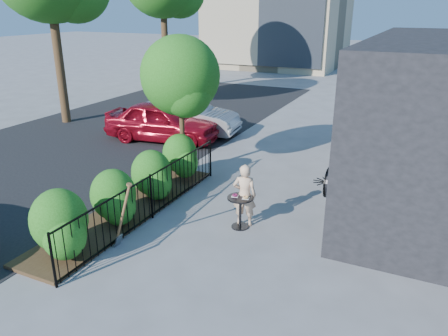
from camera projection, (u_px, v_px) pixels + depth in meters
The scene contains 11 objects.
ground at pixel (209, 231), 9.68m from camera, with size 120.00×120.00×0.00m, color gray.
fence at pixel (151, 196), 10.09m from camera, with size 0.05×6.05×1.10m.
planting_bed at pixel (128, 211), 10.56m from camera, with size 1.30×6.00×0.08m, color #382616.
shrubs at pixel (132, 185), 10.37m from camera, with size 1.10×5.60×1.24m.
patio_tree at pixel (182, 81), 11.95m from camera, with size 2.20×2.20×3.94m.
street at pixel (69, 151), 15.04m from camera, with size 9.00×30.00×0.01m, color black.
cafe_table at pixel (240, 207), 9.68m from camera, with size 0.59×0.59×0.79m.
woman at pixel (245, 195), 9.74m from camera, with size 0.53×0.35×1.46m, color beige.
shovel at pixel (122, 219), 8.80m from camera, with size 0.52×0.20×1.51m.
car_red at pixel (162, 122), 15.95m from camera, with size 1.69×4.21×1.43m, color maroon.
car_silver at pixel (186, 116), 16.90m from camera, with size 1.45×4.15×1.37m, color #A9A9AE.
Camera 1 is at (3.99, -7.61, 4.70)m, focal length 35.00 mm.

